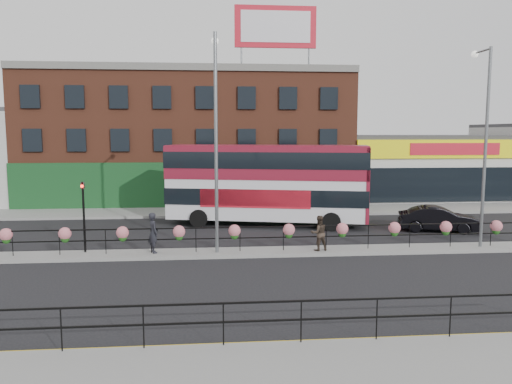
{
  "coord_description": "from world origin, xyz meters",
  "views": [
    {
      "loc": [
        -2.25,
        -22.29,
        5.54
      ],
      "look_at": [
        0.0,
        3.0,
        2.5
      ],
      "focal_mm": 35.0,
      "sensor_mm": 36.0,
      "label": 1
    }
  ],
  "objects": [
    {
      "name": "ground",
      "position": [
        0.0,
        0.0,
        0.0
      ],
      "size": [
        120.0,
        120.0,
        0.0
      ],
      "primitive_type": "plane",
      "color": "black",
      "rests_on": "ground"
    },
    {
      "name": "south_pavement",
      "position": [
        0.0,
        -12.0,
        0.07
      ],
      "size": [
        60.0,
        4.0,
        0.15
      ],
      "primitive_type": "cube",
      "color": "gray",
      "rests_on": "ground"
    },
    {
      "name": "north_pavement",
      "position": [
        0.0,
        12.0,
        0.07
      ],
      "size": [
        60.0,
        4.0,
        0.15
      ],
      "primitive_type": "cube",
      "color": "gray",
      "rests_on": "ground"
    },
    {
      "name": "median",
      "position": [
        0.0,
        0.0,
        0.07
      ],
      "size": [
        60.0,
        1.6,
        0.15
      ],
      "primitive_type": "cube",
      "color": "gray",
      "rests_on": "ground"
    },
    {
      "name": "yellow_line_inner",
      "position": [
        0.0,
        -9.7,
        0.01
      ],
      "size": [
        60.0,
        0.1,
        0.01
      ],
      "primitive_type": "cube",
      "color": "gold",
      "rests_on": "ground"
    },
    {
      "name": "yellow_line_outer",
      "position": [
        0.0,
        -9.88,
        0.01
      ],
      "size": [
        60.0,
        0.1,
        0.01
      ],
      "primitive_type": "cube",
      "color": "gold",
      "rests_on": "ground"
    },
    {
      "name": "brick_building",
      "position": [
        -4.0,
        19.96,
        5.13
      ],
      "size": [
        25.0,
        12.21,
        10.3
      ],
      "color": "brown",
      "rests_on": "ground"
    },
    {
      "name": "supermarket",
      "position": [
        16.0,
        19.9,
        2.65
      ],
      "size": [
        15.0,
        12.25,
        5.3
      ],
      "color": "silver",
      "rests_on": "ground"
    },
    {
      "name": "billboard",
      "position": [
        2.5,
        14.99,
        13.18
      ],
      "size": [
        6.0,
        0.29,
        4.4
      ],
      "color": "red",
      "rests_on": "brick_building"
    },
    {
      "name": "median_railing",
      "position": [
        -0.0,
        0.0,
        1.05
      ],
      "size": [
        30.04,
        0.56,
        1.23
      ],
      "color": "black",
      "rests_on": "median"
    },
    {
      "name": "south_railing",
      "position": [
        -2.0,
        -10.1,
        0.96
      ],
      "size": [
        20.04,
        0.05,
        1.12
      ],
      "color": "black",
      "rests_on": "south_pavement"
    },
    {
      "name": "double_decker_bus",
      "position": [
        1.05,
        7.08,
        2.94
      ],
      "size": [
        12.16,
        5.39,
        4.79
      ],
      "color": "silver",
      "rests_on": "ground"
    },
    {
      "name": "car",
      "position": [
        10.4,
        4.29,
        0.71
      ],
      "size": [
        3.75,
        5.07,
        1.41
      ],
      "primitive_type": "imported",
      "rotation": [
        0.0,
        0.0,
        1.29
      ],
      "color": "black",
      "rests_on": "ground"
    },
    {
      "name": "pedestrian_a",
      "position": [
        -4.9,
        0.04,
        1.06
      ],
      "size": [
        0.98,
        0.91,
        1.82
      ],
      "primitive_type": "imported",
      "rotation": [
        0.0,
        0.0,
        1.97
      ],
      "color": "black",
      "rests_on": "median"
    },
    {
      "name": "pedestrian_b",
      "position": [
        2.61,
        -0.21,
        0.96
      ],
      "size": [
        1.0,
        0.89,
        1.62
      ],
      "primitive_type": "imported",
      "rotation": [
        0.0,
        0.0,
        3.32
      ],
      "color": "#372B22",
      "rests_on": "median"
    },
    {
      "name": "lamp_column_west",
      "position": [
        -2.05,
        0.09,
        5.91
      ],
      "size": [
        0.35,
        1.71,
        9.72
      ],
      "color": "slate",
      "rests_on": "median"
    },
    {
      "name": "lamp_column_east",
      "position": [
        10.43,
        0.12,
        5.66
      ],
      "size": [
        0.33,
        1.63,
        9.29
      ],
      "color": "slate",
      "rests_on": "median"
    },
    {
      "name": "traffic_light_median",
      "position": [
        -8.0,
        0.39,
        2.47
      ],
      "size": [
        0.15,
        0.28,
        3.65
      ],
      "color": "black",
      "rests_on": "median"
    }
  ]
}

